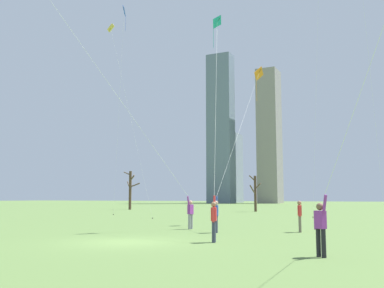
% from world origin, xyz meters
% --- Properties ---
extents(ground_plane, '(400.00, 400.00, 0.00)m').
position_xyz_m(ground_plane, '(0.00, 0.00, 0.00)').
color(ground_plane, '#5B7A3D').
extents(kite_flyer_midfield_left_orange, '(0.73, 9.93, 11.25)m').
position_xyz_m(kite_flyer_midfield_left_orange, '(1.33, 7.42, 2.49)').
color(kite_flyer_midfield_left_orange, '#33384C').
rests_on(kite_flyer_midfield_left_orange, ground).
extents(kite_flyer_midfield_center_green, '(4.58, 5.54, 10.97)m').
position_xyz_m(kite_flyer_midfield_center_green, '(8.60, -2.18, 2.62)').
color(kite_flyer_midfield_center_green, black).
rests_on(kite_flyer_midfield_center_green, ground).
extents(kite_flyer_foreground_left_pink, '(5.34, 11.78, 15.11)m').
position_xyz_m(kite_flyer_foreground_left_pink, '(-1.96, 5.42, 3.82)').
color(kite_flyer_foreground_left_pink, gray).
rests_on(kite_flyer_foreground_left_pink, ground).
extents(kite_flyer_midfield_right_teal, '(2.83, 7.19, 12.43)m').
position_xyz_m(kite_flyer_midfield_right_teal, '(2.91, 2.14, 2.21)').
color(kite_flyer_midfield_right_teal, '#33384C').
rests_on(kite_flyer_midfield_right_teal, ground).
extents(bystander_watching_nearby, '(0.28, 0.50, 1.62)m').
position_xyz_m(bystander_watching_nearby, '(5.17, 8.16, 0.90)').
color(bystander_watching_nearby, '#726656').
rests_on(bystander_watching_nearby, ground).
extents(distant_kite_low_near_trees_yellow, '(5.12, 0.75, 18.15)m').
position_xyz_m(distant_kite_low_near_trees_yellow, '(-13.71, 17.57, 16.34)').
color(distant_kite_low_near_trees_yellow, yellow).
rests_on(distant_kite_low_near_trees_yellow, ground).
extents(distant_kite_drifting_right_blue, '(2.35, 2.12, 21.87)m').
position_xyz_m(distant_kite_drifting_right_blue, '(-15.67, 21.94, 19.79)').
color(distant_kite_drifting_right_blue, blue).
rests_on(distant_kite_drifting_right_blue, ground).
extents(bare_tree_left_of_center, '(2.55, 1.31, 5.75)m').
position_xyz_m(bare_tree_left_of_center, '(-27.28, 41.24, 3.07)').
color(bare_tree_left_of_center, '#4C3828').
rests_on(bare_tree_left_of_center, ground).
extents(bare_tree_far_right_edge, '(1.57, 2.11, 4.64)m').
position_xyz_m(bare_tree_far_right_edge, '(-7.40, 40.00, 2.45)').
color(bare_tree_far_right_edge, '#4C3828').
rests_on(bare_tree_far_right_edge, ground).
extents(skyline_mid_tower_left, '(6.41, 7.61, 42.54)m').
position_xyz_m(skyline_mid_tower_left, '(-28.46, 121.59, 21.27)').
color(skyline_mid_tower_left, gray).
rests_on(skyline_mid_tower_left, ground).
extents(skyline_wide_slab, '(6.91, 7.60, 30.91)m').
position_xyz_m(skyline_wide_slab, '(-47.18, 136.09, 12.44)').
color(skyline_wide_slab, gray).
rests_on(skyline_wide_slab, ground).
extents(skyline_mid_tower_right, '(7.88, 5.10, 47.51)m').
position_xyz_m(skyline_mid_tower_right, '(-42.25, 114.55, 23.75)').
color(skyline_mid_tower_right, slate).
rests_on(skyline_mid_tower_right, ground).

